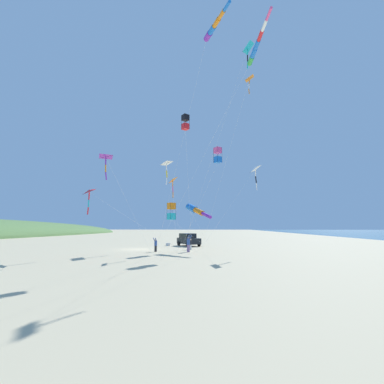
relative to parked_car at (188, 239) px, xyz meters
name	(u,v)px	position (x,y,z in m)	size (l,w,h in m)	color
ground_plane	(136,249)	(5.74, 6.89, -0.95)	(600.00, 600.00, 0.00)	#C6B58C
parked_car	(188,239)	(0.00, 0.00, 0.00)	(4.00, 4.58, 1.85)	black
cooler_box	(168,244)	(3.12, -0.23, -0.74)	(0.62, 0.42, 0.42)	white
person_adult_flyer	(188,243)	(-1.22, 9.76, 0.08)	(0.68, 0.67, 1.89)	#8E6B9E
person_child_green_jacket	(156,244)	(2.53, 9.91, -0.09)	(0.50, 0.56, 1.58)	#232328
person_child_grey_jacket	(190,243)	(-1.07, 6.47, -0.16)	(0.52, 0.49, 1.45)	silver
kite_windsock_teal_far_right	(256,48)	(-7.59, 22.23, 14.55)	(10.78, 16.96, 15.87)	green
kite_box_purple_drifting	(185,123)	(-1.85, 17.24, 11.24)	(1.21, 13.15, 12.90)	black
kite_delta_yellow_midlevel	(106,157)	(6.02, 16.24, 8.53)	(3.25, 8.60, 9.78)	purple
kite_delta_blue_topmost	(249,80)	(-7.89, 14.78, 16.45)	(6.15, 11.26, 17.78)	orange
kite_windsock_red_high_left	(195,210)	(-1.95, 8.94, 3.83)	(3.42, 13.98, 5.67)	blue
kite_delta_rainbow_low_near	(89,192)	(7.70, 15.91, 5.20)	(6.40, 16.07, 6.58)	red
kite_box_striped_overhead	(218,155)	(-4.65, 10.04, 10.08)	(5.69, 6.53, 11.94)	#EF4C93
kite_delta_checkered_midright	(172,181)	(0.18, 12.56, 6.76)	(1.04, 5.21, 8.13)	orange
kite_box_black_fish_shape	(171,211)	(0.59, 10.77, 3.59)	(3.66, 10.74, 5.48)	orange
kite_delta_long_streamer_left	(166,163)	(2.30, 5.72, 10.35)	(2.67, 4.40, 11.74)	white
kite_delta_green_low_center	(255,169)	(-8.69, 11.08, 8.10)	(7.07, 5.38, 9.54)	white
kite_delta_orange_high_right	(247,48)	(-7.84, 14.73, 19.88)	(8.37, 8.25, 21.35)	#1EB7C6
kite_windsock_small_distant	(213,28)	(-4.58, 22.02, 16.55)	(8.36, 15.86, 18.14)	purple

